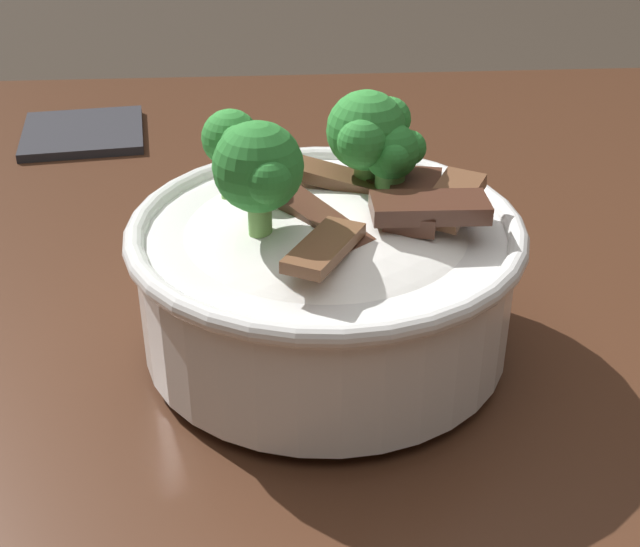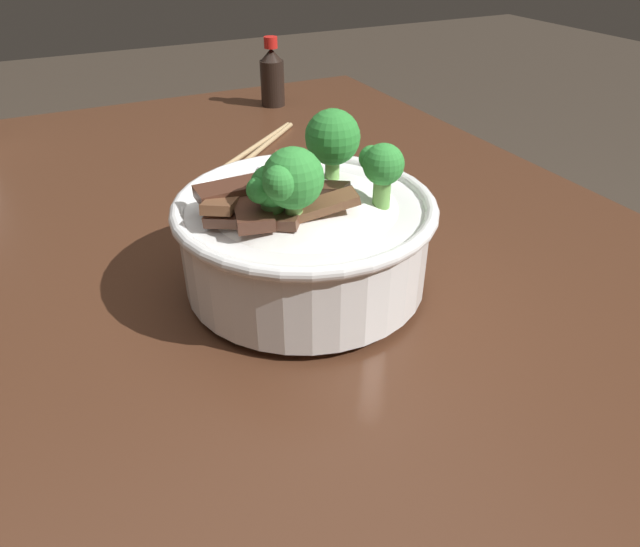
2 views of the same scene
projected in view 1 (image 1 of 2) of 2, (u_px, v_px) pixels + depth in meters
name	position (u px, v px, depth m)	size (l,w,h in m)	color
dining_table	(351.00, 540.00, 0.53)	(1.20, 0.83, 0.77)	#472819
rice_bowl	(326.00, 263.00, 0.50)	(0.22, 0.22, 0.15)	white
folded_napkin	(83.00, 133.00, 0.83)	(0.11, 0.11, 0.01)	#28282D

